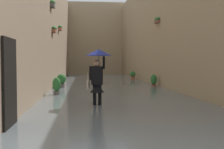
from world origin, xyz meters
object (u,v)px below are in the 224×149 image
potted_plant_mid_left (154,81)px  potted_plant_near_right (57,87)px  potted_plant_near_left (133,76)px  potted_plant_far_right (61,81)px  person_wading (98,67)px

potted_plant_mid_left → potted_plant_near_right: bearing=35.0°
potted_plant_near_left → potted_plant_far_right: 8.81m
person_wading → potted_plant_far_right: person_wading is taller
potted_plant_mid_left → potted_plant_far_right: bearing=3.7°
potted_plant_near_left → potted_plant_mid_left: 6.64m
potted_plant_far_right → potted_plant_near_right: size_ratio=1.00×
person_wading → potted_plant_near_left: person_wading is taller
potted_plant_mid_left → potted_plant_near_left: bearing=-88.9°
person_wading → potted_plant_near_left: size_ratio=2.59×
potted_plant_mid_left → potted_plant_near_right: (5.43, 3.80, 0.04)m
person_wading → potted_plant_near_right: size_ratio=2.28×
potted_plant_near_left → potted_plant_near_right: (5.30, 10.44, 0.04)m
potted_plant_far_right → potted_plant_near_right: 3.45m
person_wading → potted_plant_near_left: 14.12m
potted_plant_near_left → potted_plant_near_right: size_ratio=0.88×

